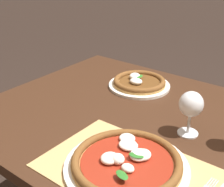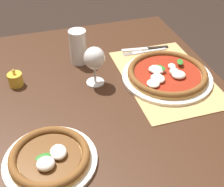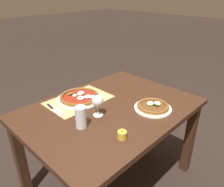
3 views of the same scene
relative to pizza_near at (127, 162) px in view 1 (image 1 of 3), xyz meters
name	(u,v)px [view 1 (image 1 of 3)]	position (x,y,z in m)	size (l,w,h in m)	color
dining_table	(148,146)	(-0.08, 0.26, -0.13)	(1.28, 0.94, 0.74)	#382114
paper_placemat	(129,170)	(0.01, 0.00, -0.02)	(0.49, 0.33, 0.00)	tan
pizza_near	(127,162)	(0.00, 0.00, 0.00)	(0.35, 0.35, 0.05)	silver
pizza_far	(139,83)	(-0.28, 0.50, 0.00)	(0.27, 0.27, 0.05)	silver
wine_glass	(191,106)	(0.06, 0.28, 0.08)	(0.08, 0.08, 0.16)	silver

